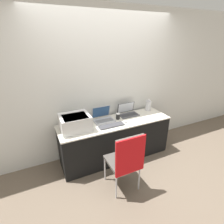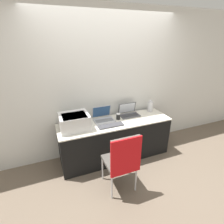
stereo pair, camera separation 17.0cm
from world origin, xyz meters
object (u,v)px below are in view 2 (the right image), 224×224
object	(u,v)px
laptop_left	(103,117)
chair	(123,159)
external_keyboard	(111,126)
printer	(74,121)
mouse	(126,122)
laptop_right	(129,113)
metal_pitcher	(150,106)
coffee_cup	(118,116)

from	to	relation	value
laptop_left	chair	distance (m)	0.96
laptop_left	external_keyboard	bearing A→B (deg)	-81.74
printer	mouse	bearing A→B (deg)	-8.73
chair	laptop_right	bearing A→B (deg)	59.16
laptop_left	metal_pitcher	xyz separation A→B (m)	(1.00, 0.03, 0.05)
metal_pitcher	laptop_left	bearing A→B (deg)	-178.06
chair	external_keyboard	bearing A→B (deg)	82.08
printer	metal_pitcher	world-z (taller)	printer
laptop_left	external_keyboard	size ratio (longest dim) A/B	0.82
laptop_right	metal_pitcher	world-z (taller)	metal_pitcher
external_keyboard	chair	bearing A→B (deg)	-97.92
coffee_cup	mouse	distance (m)	0.20
printer	chair	world-z (taller)	printer
coffee_cup	metal_pitcher	distance (m)	0.75
external_keyboard	coffee_cup	size ratio (longest dim) A/B	3.96
laptop_right	metal_pitcher	distance (m)	0.48
external_keyboard	metal_pitcher	xyz separation A→B (m)	(0.96, 0.31, 0.10)
metal_pitcher	mouse	bearing A→B (deg)	-156.51
mouse	external_keyboard	bearing A→B (deg)	-178.01
mouse	chair	world-z (taller)	chair
printer	mouse	world-z (taller)	printer
external_keyboard	chair	world-z (taller)	chair
laptop_right	mouse	bearing A→B (deg)	-125.68
laptop_left	laptop_right	distance (m)	0.52
laptop_left	metal_pitcher	size ratio (longest dim) A/B	1.49
laptop_right	chair	world-z (taller)	same
external_keyboard	coffee_cup	distance (m)	0.30
printer	coffee_cup	xyz separation A→B (m)	(0.79, 0.06, -0.08)
external_keyboard	metal_pitcher	world-z (taller)	metal_pitcher
printer	coffee_cup	bearing A→B (deg)	4.28
metal_pitcher	coffee_cup	bearing A→B (deg)	-171.79
laptop_right	coffee_cup	distance (m)	0.28
printer	chair	bearing A→B (deg)	-59.37
mouse	laptop_left	bearing A→B (deg)	140.35
coffee_cup	laptop_left	bearing A→B (deg)	164.33
printer	laptop_right	size ratio (longest dim) A/B	1.28
external_keyboard	laptop_left	bearing A→B (deg)	98.26
coffee_cup	mouse	xyz separation A→B (m)	(0.06, -0.19, -0.04)
external_keyboard	mouse	world-z (taller)	mouse
mouse	chair	bearing A→B (deg)	-118.65
external_keyboard	laptop_right	bearing A→B (deg)	31.43
coffee_cup	metal_pitcher	xyz separation A→B (m)	(0.74, 0.11, 0.05)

